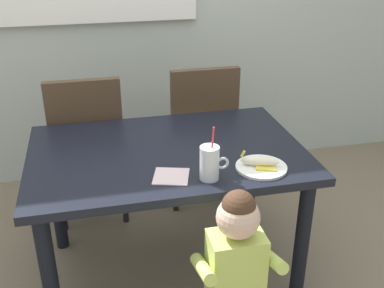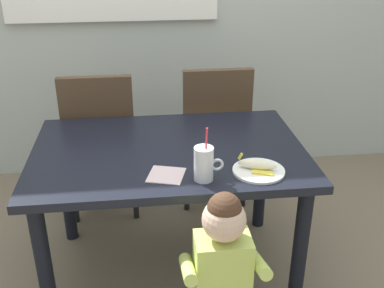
# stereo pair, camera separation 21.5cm
# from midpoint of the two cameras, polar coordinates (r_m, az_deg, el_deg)

# --- Properties ---
(ground_plane) EXTENTS (24.00, 24.00, 0.00)m
(ground_plane) POSITION_cam_midpoint_polar(r_m,az_deg,el_deg) (2.66, -5.13, -15.28)
(ground_plane) COLOR #7A6B56
(dining_table) EXTENTS (1.32, 0.88, 0.74)m
(dining_table) POSITION_cam_midpoint_polar(r_m,az_deg,el_deg) (2.29, -5.74, -3.12)
(dining_table) COLOR black
(dining_table) RESTS_ON ground
(dining_chair_left) EXTENTS (0.44, 0.45, 0.96)m
(dining_chair_left) POSITION_cam_midpoint_polar(r_m,az_deg,el_deg) (2.90, -14.80, 0.33)
(dining_chair_left) COLOR #4C3826
(dining_chair_left) RESTS_ON ground
(dining_chair_right) EXTENTS (0.44, 0.45, 0.96)m
(dining_chair_right) POSITION_cam_midpoint_polar(r_m,az_deg,el_deg) (3.00, -1.05, 2.09)
(dining_chair_right) COLOR #4C3826
(dining_chair_right) RESTS_ON ground
(toddler_standing) EXTENTS (0.33, 0.24, 0.84)m
(toddler_standing) POSITION_cam_midpoint_polar(r_m,az_deg,el_deg) (1.89, 2.11, -14.09)
(toddler_standing) COLOR #3F4760
(toddler_standing) RESTS_ON ground
(milk_cup) EXTENTS (0.13, 0.08, 0.25)m
(milk_cup) POSITION_cam_midpoint_polar(r_m,az_deg,el_deg) (1.95, -0.96, -2.64)
(milk_cup) COLOR silver
(milk_cup) RESTS_ON dining_table
(snack_plate) EXTENTS (0.23, 0.23, 0.01)m
(snack_plate) POSITION_cam_midpoint_polar(r_m,az_deg,el_deg) (2.07, 5.58, -2.93)
(snack_plate) COLOR white
(snack_plate) RESTS_ON dining_table
(peeled_banana) EXTENTS (0.17, 0.13, 0.07)m
(peeled_banana) POSITION_cam_midpoint_polar(r_m,az_deg,el_deg) (2.06, 5.43, -2.25)
(peeled_banana) COLOR #F4EAC6
(peeled_banana) RESTS_ON snack_plate
(paper_napkin) EXTENTS (0.19, 0.19, 0.00)m
(paper_napkin) POSITION_cam_midpoint_polar(r_m,az_deg,el_deg) (2.01, -5.66, -4.06)
(paper_napkin) COLOR silver
(paper_napkin) RESTS_ON dining_table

